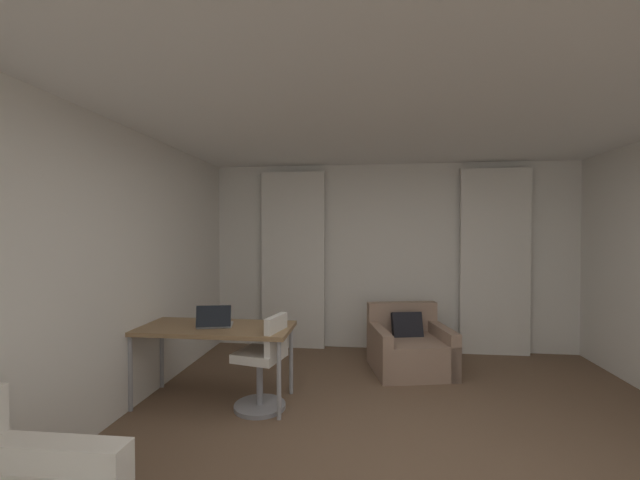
{
  "coord_description": "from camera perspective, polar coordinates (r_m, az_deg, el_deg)",
  "views": [
    {
      "loc": [
        -0.33,
        -2.62,
        1.64
      ],
      "look_at": [
        -0.8,
        1.35,
        1.56
      ],
      "focal_mm": 22.16,
      "sensor_mm": 36.0,
      "label": 1
    }
  ],
  "objects": [
    {
      "name": "wall_window",
      "position": [
        5.67,
        10.13,
        -2.36
      ],
      "size": [
        5.12,
        0.06,
        2.6
      ],
      "color": "silver",
      "rests_on": "ground"
    },
    {
      "name": "desk",
      "position": [
        4.04,
        -14.96,
        -12.72
      ],
      "size": [
        1.49,
        0.66,
        0.74
      ],
      "color": "olive",
      "rests_on": "ground"
    },
    {
      "name": "curtain_left_panel",
      "position": [
        5.63,
        -3.92,
        -2.88
      ],
      "size": [
        0.9,
        0.06,
        2.5
      ],
      "color": "silver",
      "rests_on": "ground"
    },
    {
      "name": "desk_chair",
      "position": [
        3.88,
        -8.15,
        -17.69
      ],
      "size": [
        0.48,
        0.48,
        0.88
      ],
      "color": "gray",
      "rests_on": "ground"
    },
    {
      "name": "wall_left",
      "position": [
        3.44,
        -33.18,
        -4.79
      ],
      "size": [
        0.06,
        6.12,
        2.6
      ],
      "color": "silver",
      "rests_on": "ground"
    },
    {
      "name": "curtain_right_panel",
      "position": [
        5.79,
        23.93,
        -2.87
      ],
      "size": [
        0.9,
        0.06,
        2.5
      ],
      "color": "silver",
      "rests_on": "ground"
    },
    {
      "name": "armchair",
      "position": [
        4.98,
        12.79,
        -15.06
      ],
      "size": [
        1.02,
        1.0,
        0.76
      ],
      "color": "#997A66",
      "rests_on": "ground"
    },
    {
      "name": "laptop",
      "position": [
        3.99,
        -14.95,
        -11.38
      ],
      "size": [
        0.37,
        0.31,
        0.22
      ],
      "color": "#ADADB2",
      "rests_on": "desk"
    },
    {
      "name": "ceiling",
      "position": [
        2.82,
        14.1,
        21.59
      ],
      "size": [
        5.12,
        6.12,
        0.06
      ],
      "primitive_type": "cube",
      "color": "white",
      "rests_on": "wall_left"
    }
  ]
}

